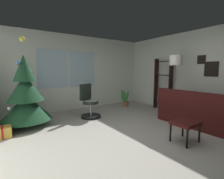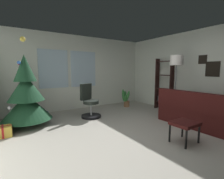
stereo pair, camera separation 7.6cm
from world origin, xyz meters
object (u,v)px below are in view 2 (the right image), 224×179
at_px(office_chair, 90,104).
at_px(floor_lamp, 176,65).
at_px(gift_box_blue, 42,115).
at_px(bookshelf, 164,87).
at_px(potted_plant, 126,99).
at_px(couch, 214,116).
at_px(footstool, 185,125).
at_px(gift_box_green, 3,131).
at_px(gift_box_gold, 3,132).
at_px(gift_box_red, 39,114).
at_px(holiday_tree, 26,97).

relative_size(office_chair, floor_lamp, 0.55).
height_order(gift_box_blue, bookshelf, bookshelf).
distance_m(floor_lamp, potted_plant, 2.17).
xyz_separation_m(couch, footstool, (-1.28, -0.07, 0.05)).
height_order(gift_box_green, gift_box_gold, gift_box_gold).
height_order(gift_box_red, bookshelf, bookshelf).
bearing_deg(bookshelf, floor_lamp, -120.23).
xyz_separation_m(holiday_tree, gift_box_green, (-0.50, -0.40, -0.62)).
bearing_deg(floor_lamp, couch, -92.28).
bearing_deg(gift_box_blue, couch, -42.70).
relative_size(footstool, gift_box_red, 1.43).
distance_m(holiday_tree, gift_box_blue, 0.84).
bearing_deg(footstool, holiday_tree, 131.55).
bearing_deg(office_chair, potted_plant, 15.33).
distance_m(gift_box_green, gift_box_gold, 0.07).
bearing_deg(bookshelf, gift_box_gold, 176.52).
bearing_deg(gift_box_red, office_chair, -30.10).
relative_size(gift_box_red, potted_plant, 0.50).
bearing_deg(gift_box_green, holiday_tree, 38.36).
xyz_separation_m(footstool, gift_box_red, (-2.01, 3.19, -0.23)).
distance_m(holiday_tree, gift_box_green, 0.89).
distance_m(gift_box_red, gift_box_green, 1.26).
bearing_deg(gift_box_green, office_chair, 6.40).
distance_m(footstool, bookshelf, 2.61).
relative_size(gift_box_blue, office_chair, 0.37).
relative_size(holiday_tree, potted_plant, 3.23).
bearing_deg(holiday_tree, gift_box_gold, -137.30).
height_order(holiday_tree, gift_box_green, holiday_tree).
bearing_deg(footstool, gift_box_red, 122.19).
height_order(gift_box_red, gift_box_gold, gift_box_red).
distance_m(gift_box_gold, gift_box_blue, 1.24).
height_order(footstool, gift_box_red, footstool).
height_order(couch, gift_box_gold, couch).
distance_m(holiday_tree, bookshelf, 4.14).
height_order(gift_box_red, floor_lamp, floor_lamp).
height_order(office_chair, bookshelf, bookshelf).
bearing_deg(gift_box_red, gift_box_gold, -128.82).
height_order(couch, floor_lamp, floor_lamp).
bearing_deg(gift_box_gold, holiday_tree, 42.70).
bearing_deg(gift_box_blue, footstool, -57.35).
xyz_separation_m(gift_box_blue, bookshelf, (3.70, -1.16, 0.66)).
bearing_deg(gift_box_red, couch, -43.55).
xyz_separation_m(holiday_tree, bookshelf, (4.07, -0.74, 0.04)).
height_order(gift_box_green, potted_plant, potted_plant).
xyz_separation_m(couch, office_chair, (-2.03, 2.40, 0.08)).
xyz_separation_m(gift_box_blue, office_chair, (1.19, -0.58, 0.27)).
relative_size(holiday_tree, floor_lamp, 1.20).
xyz_separation_m(holiday_tree, gift_box_red, (0.32, 0.56, -0.60)).
bearing_deg(gift_box_blue, floor_lamp, -30.03).
bearing_deg(footstool, bookshelf, 47.25).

